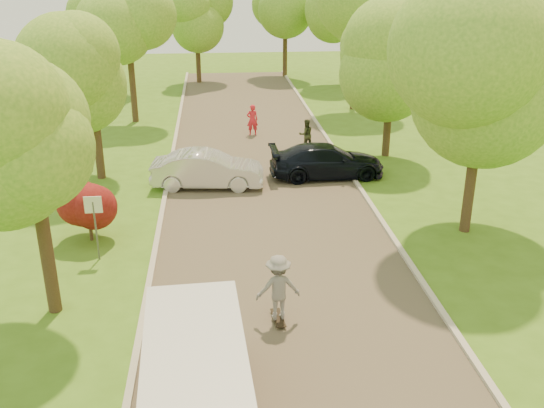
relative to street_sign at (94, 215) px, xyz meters
name	(u,v)px	position (x,y,z in m)	size (l,w,h in m)	color
ground	(294,317)	(5.80, -4.00, -1.56)	(100.00, 100.00, 0.00)	#43701A
road	(267,206)	(5.80, 4.00, -1.56)	(8.00, 60.00, 0.01)	#4C4438
curb_left	(163,208)	(1.75, 4.00, -1.50)	(0.18, 60.00, 0.12)	#B2AD9E
curb_right	(368,201)	(9.85, 4.00, -1.50)	(0.18, 60.00, 0.12)	#B2AD9E
street_sign	(94,215)	(0.00, 0.00, 0.00)	(0.55, 0.06, 2.17)	#59595E
red_shrub	(88,211)	(-0.50, 1.50, -0.47)	(1.70, 1.70, 1.95)	#382619
tree_l_mida	(36,128)	(-0.50, -3.00, 3.61)	(4.71, 4.60, 7.39)	#382619
tree_l_midb	(95,73)	(-1.01, 8.00, 3.02)	(4.30, 4.20, 6.62)	#382619
tree_l_far	(131,26)	(-0.59, 18.00, 3.90)	(4.92, 4.80, 7.79)	#382619
tree_r_mida	(491,74)	(12.82, 1.00, 3.97)	(5.13, 5.00, 7.95)	#382619
tree_r_midb	(397,55)	(12.40, 10.00, 3.32)	(4.51, 4.40, 7.01)	#382619
tree_r_far	(361,15)	(13.03, 20.00, 4.27)	(5.33, 5.20, 8.34)	#382619
tree_bg_a	(110,17)	(-2.98, 26.00, 3.75)	(5.12, 5.00, 7.72)	#382619
tree_bg_b	(349,9)	(14.02, 28.00, 3.97)	(5.12, 5.00, 7.95)	#382619
tree_bg_c	(199,16)	(3.01, 30.00, 3.46)	(4.92, 4.80, 7.33)	#382619
tree_bg_d	(288,9)	(10.02, 32.00, 3.75)	(5.12, 5.00, 7.72)	#382619
minivan	(196,386)	(3.30, -7.89, -0.53)	(2.30, 5.34, 1.95)	white
silver_sedan	(208,170)	(3.50, 6.39, -0.79)	(1.63, 4.68, 1.54)	silver
dark_sedan	(327,161)	(8.74, 7.18, -0.83)	(2.05, 5.04, 1.46)	black
longboard	(278,318)	(5.36, -4.15, -1.46)	(0.34, 0.95, 0.11)	black
skateboarder	(278,288)	(5.36, -4.15, -0.53)	(1.18, 0.68, 1.82)	slate
person_striped	(252,120)	(5.93, 14.35, -0.72)	(0.62, 0.41, 1.69)	red
person_olive	(306,134)	(8.45, 11.44, -0.79)	(0.75, 0.58, 1.54)	#2D351F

